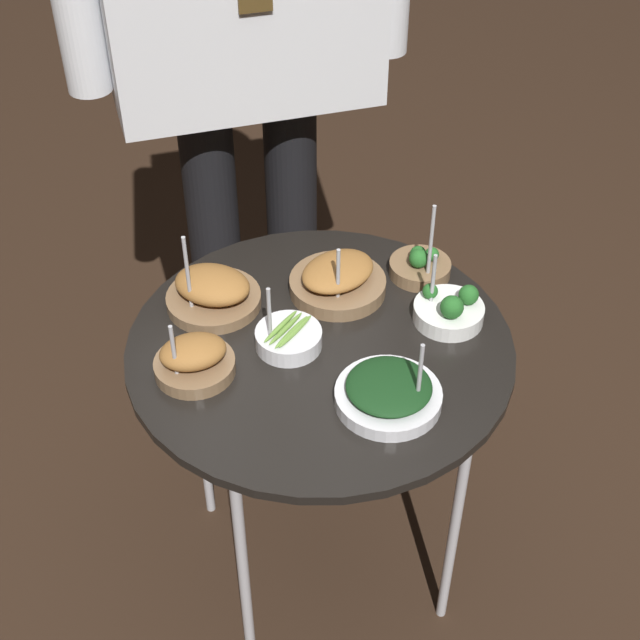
{
  "coord_description": "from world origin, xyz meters",
  "views": [
    {
      "loc": [
        -0.33,
        -1.08,
        1.66
      ],
      "look_at": [
        0.0,
        0.0,
        0.68
      ],
      "focal_mm": 50.0,
      "sensor_mm": 36.0,
      "label": 1
    }
  ],
  "objects": [
    {
      "name": "ground_plane",
      "position": [
        0.0,
        0.0,
        0.0
      ],
      "size": [
        8.0,
        8.0,
        0.0
      ],
      "primitive_type": "plane",
      "color": "black"
    },
    {
      "name": "serving_cart",
      "position": [
        0.0,
        0.0,
        0.59
      ],
      "size": [
        0.67,
        0.67,
        0.63
      ],
      "color": "black",
      "rests_on": "ground_plane"
    },
    {
      "name": "bowl_roast_back_right",
      "position": [
        0.07,
        0.12,
        0.66
      ],
      "size": [
        0.18,
        0.18,
        0.13
      ],
      "color": "brown",
      "rests_on": "serving_cart"
    },
    {
      "name": "bowl_asparagus_front_left",
      "position": [
        -0.05,
        0.01,
        0.65
      ],
      "size": [
        0.11,
        0.11,
        0.13
      ],
      "color": "silver",
      "rests_on": "serving_cart"
    },
    {
      "name": "bowl_spinach_back_left",
      "position": [
        0.06,
        -0.17,
        0.66
      ],
      "size": [
        0.17,
        0.17,
        0.14
      ],
      "color": "silver",
      "rests_on": "serving_cart"
    },
    {
      "name": "bowl_roast_mid_left",
      "position": [
        -0.15,
        0.15,
        0.66
      ],
      "size": [
        0.17,
        0.17,
        0.17
      ],
      "color": "brown",
      "rests_on": "serving_cart"
    },
    {
      "name": "bowl_broccoli_mid_right",
      "position": [
        0.23,
        -0.01,
        0.66
      ],
      "size": [
        0.12,
        0.12,
        0.13
      ],
      "color": "white",
      "rests_on": "serving_cart"
    },
    {
      "name": "bowl_broccoli_front_right",
      "position": [
        0.23,
        0.13,
        0.65
      ],
      "size": [
        0.11,
        0.11,
        0.17
      ],
      "color": "brown",
      "rests_on": "serving_cart"
    },
    {
      "name": "bowl_roast_center",
      "position": [
        -0.22,
        -0.01,
        0.66
      ],
      "size": [
        0.13,
        0.13,
        0.12
      ],
      "color": "brown",
      "rests_on": "serving_cart"
    }
  ]
}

